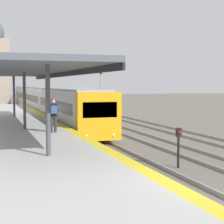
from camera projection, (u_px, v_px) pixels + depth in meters
The scene contains 7 objects.
station_platform at pixel (80, 213), 8.44m from camera, with size 4.93×80.00×0.97m.
platform_canopy at pixel (25, 71), 20.25m from camera, with size 4.00×20.64×3.27m.
person_on_platform at pixel (53, 113), 18.71m from camera, with size 0.40×0.40×1.66m.
train_near at pixel (42, 99), 42.38m from camera, with size 2.54×46.19×3.08m.
train_far at pixel (48, 95), 59.57m from camera, with size 2.45×44.74×3.05m.
signal_post_near at pixel (179, 143), 15.12m from camera, with size 0.20×0.21×1.63m.
signal_mast_far at pixel (101, 85), 49.24m from camera, with size 0.28×0.29×5.43m.
Camera 1 is at (-5.86, -8.05, 3.37)m, focal length 60.00 mm.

